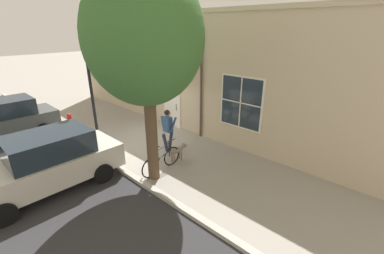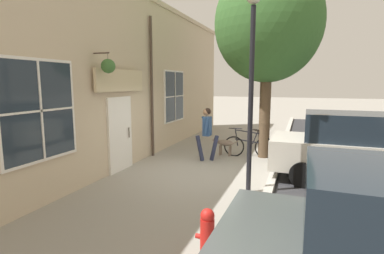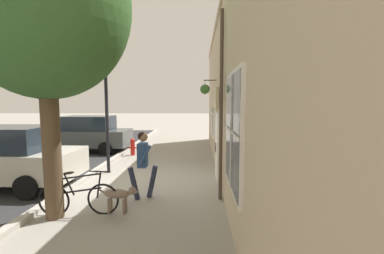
% 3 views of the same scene
% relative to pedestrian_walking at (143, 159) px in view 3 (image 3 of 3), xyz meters
% --- Properties ---
extents(ground_plane, '(90.00, 90.00, 0.00)m').
position_rel_pedestrian_walking_xyz_m(ground_plane, '(0.18, -1.33, -1.02)').
color(ground_plane, gray).
extents(storefront_facade, '(0.95, 18.00, 5.29)m').
position_rel_pedestrian_walking_xyz_m(storefront_facade, '(-2.16, -1.33, 1.62)').
color(storefront_facade, '#C6B293').
rests_on(storefront_facade, ground_plane).
extents(pedestrian_walking, '(0.73, 0.55, 1.70)m').
position_rel_pedestrian_walking_xyz_m(pedestrian_walking, '(0.00, 0.00, 0.00)').
color(pedestrian_walking, '#282D47').
rests_on(pedestrian_walking, ground_plane).
extents(dog_on_leash, '(0.98, 0.28, 0.64)m').
position_rel_pedestrian_walking_xyz_m(dog_on_leash, '(0.33, 0.89, -0.60)').
color(dog_on_leash, '#7F6B5B').
rests_on(dog_on_leash, ground_plane).
extents(street_tree_by_curb, '(3.41, 3.07, 6.24)m').
position_rel_pedestrian_walking_xyz_m(street_tree_by_curb, '(1.67, 1.15, 3.26)').
color(street_tree_by_curb, brown).
rests_on(street_tree_by_curb, ground_plane).
extents(leaning_bicycle, '(1.74, 0.16, 1.00)m').
position_rel_pedestrian_walking_xyz_m(leaning_bicycle, '(1.19, 0.98, -0.65)').
color(leaning_bicycle, black).
rests_on(leaning_bicycle, ground_plane).
extents(parked_car_nearest_curb, '(4.32, 1.98, 1.75)m').
position_rel_pedestrian_walking_xyz_m(parked_car_nearest_curb, '(4.14, -6.02, -0.15)').
color(parked_car_nearest_curb, '#474C4C').
rests_on(parked_car_nearest_curb, ground_plane).
extents(parked_car_mid_block, '(4.32, 1.98, 1.75)m').
position_rel_pedestrian_walking_xyz_m(parked_car_mid_block, '(4.17, -0.73, -0.15)').
color(parked_car_mid_block, beige).
rests_on(parked_car_mid_block, ground_plane).
extents(street_lamp, '(0.32, 0.32, 4.44)m').
position_rel_pedestrian_walking_xyz_m(street_lamp, '(1.73, -2.34, 1.91)').
color(street_lamp, black).
rests_on(street_lamp, ground_plane).
extents(fire_hydrant, '(0.34, 0.20, 0.77)m').
position_rel_pedestrian_walking_xyz_m(fire_hydrant, '(1.65, -5.22, -0.63)').
color(fire_hydrant, red).
rests_on(fire_hydrant, ground_plane).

